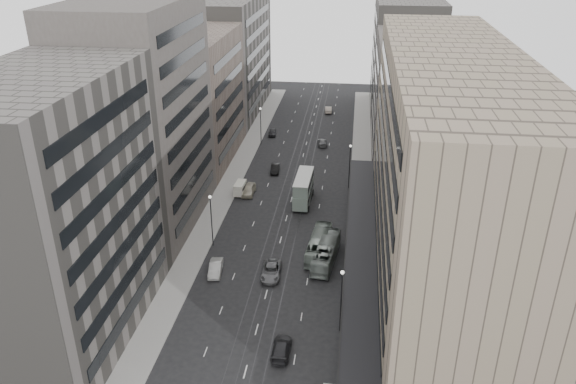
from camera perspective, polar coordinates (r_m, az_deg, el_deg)
The scene contains 27 objects.
ground at distance 72.71m, azimuth -2.37°, elevation -10.81°, with size 220.00×220.00×0.00m, color black.
sidewalk_right at distance 104.51m, azimuth 7.45°, elevation 0.97°, with size 4.00×125.00×0.15m, color gray.
sidewalk_left at distance 106.81m, azimuth -5.52°, elevation 1.62°, with size 4.00×125.00×0.15m, color gray.
department_store at distance 72.40m, azimuth 15.48°, elevation 1.70°, with size 19.20×60.00×30.00m.
building_right_mid at distance 114.65m, azimuth 12.64°, elevation 9.14°, with size 15.00×28.00×24.00m, color #47423E.
building_right_far at distance 143.22m, azimuth 11.77°, elevation 13.23°, with size 15.00×32.00×28.00m, color #5A5751.
building_left_a at distance 65.27m, azimuth -22.80°, elevation -2.07°, with size 15.00×28.00×30.00m, color #5A5751.
building_left_b at distance 87.02m, azimuth -14.74°, elevation 7.22°, with size 15.00×26.00×34.00m, color #47423E.
building_left_c at distance 112.71m, azimuth -9.66°, elevation 9.38°, with size 15.00×28.00×25.00m, color #685B51.
building_left_d at distance 143.37m, azimuth -6.02°, elevation 13.62°, with size 15.00×38.00×28.00m, color #5A5751.
lamp_right_near at distance 64.89m, azimuth 5.44°, elevation -10.27°, with size 0.44×0.44×8.32m.
lamp_right_far at distance 100.18m, azimuth 6.29°, elevation 3.12°, with size 0.44×0.44×8.32m.
lamp_left_near at distance 81.79m, azimuth -7.82°, elevation -2.32°, with size 0.44×0.44×8.32m.
lamp_left_far at distance 120.59m, azimuth -2.80°, elevation 7.14°, with size 0.44×0.44×8.32m.
bus_near at distance 81.19m, azimuth 3.15°, elevation -5.36°, with size 2.44×10.41×2.90m, color gray.
bus_far at distance 79.42m, azimuth 3.89°, elevation -6.12°, with size 2.48×10.62×2.96m, color gray.
double_decker at distance 95.20m, azimuth 1.58°, elevation 0.38°, with size 3.02×9.14×4.96m.
panel_van at distance 99.02m, azimuth -4.88°, elevation 0.41°, with size 1.92×3.67×2.27m.
sedan_1 at distance 77.76m, azimuth -7.37°, elevation -7.66°, with size 1.63×4.66×1.54m, color #B6B6B2.
sedan_2 at distance 76.57m, azimuth -1.73°, elevation -8.02°, with size 2.54×5.50×1.53m, color slate.
sedan_3 at distance 64.37m, azimuth -0.67°, elevation -15.57°, with size 2.01×4.94×1.43m, color black.
sedan_4 at distance 99.20m, azimuth -4.00°, elevation 0.24°, with size 2.01×5.00×1.70m, color #B0A892.
sedan_5 at distance 107.98m, azimuth -1.31°, elevation 2.39°, with size 1.54×4.41×1.45m, color black.
sedan_6 at distance 106.79m, azimuth 1.73°, elevation 2.09°, with size 2.30×4.98×1.39m, color silver.
sedan_7 at distance 121.91m, azimuth 3.49°, elevation 5.07°, with size 1.89×4.65×1.35m, color slate.
sedan_8 at distance 127.69m, azimuth -1.60°, elevation 6.08°, with size 1.64×4.09×1.39m, color black.
sedan_9 at distance 144.47m, azimuth 4.13°, elevation 8.36°, with size 1.62×4.64×1.53m, color beige.
Camera 1 is at (10.13, -57.81, 42.91)m, focal length 35.00 mm.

